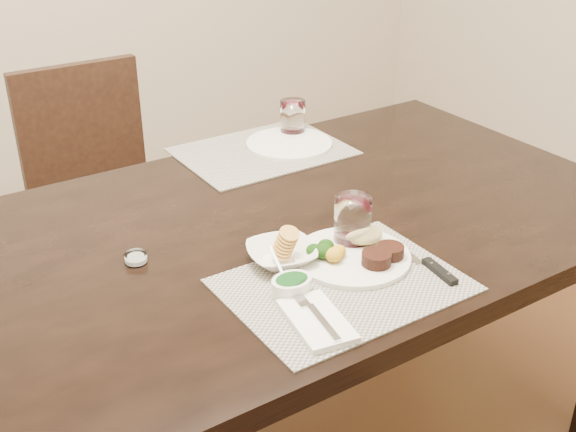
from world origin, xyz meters
TOP-DOWN VIEW (x-y plane):
  - dining_table at (0.00, 0.00)m, footprint 2.00×1.00m
  - chair_far at (0.00, 0.93)m, footprint 0.42×0.42m
  - placemat_near at (0.09, -0.30)m, footprint 0.46×0.34m
  - placemat_far at (0.32, 0.39)m, footprint 0.46×0.34m
  - dinner_plate at (0.17, -0.23)m, footprint 0.25×0.25m
  - napkin_fork at (-0.03, -0.37)m, footprint 0.12×0.18m
  - steak_knife at (0.28, -0.35)m, footprint 0.04×0.23m
  - cracker_bowl at (0.03, -0.16)m, footprint 0.17×0.17m
  - sauce_ramekin at (-0.01, -0.27)m, footprint 0.08×0.12m
  - wine_glass_near at (0.20, -0.18)m, footprint 0.08×0.08m
  - far_plate at (0.40, 0.38)m, footprint 0.25×0.25m
  - wine_glass_far at (0.46, 0.45)m, footprint 0.07×0.07m
  - salt_cellar at (-0.22, 0.01)m, footprint 0.05×0.05m

SIDE VIEW (x-z plane):
  - chair_far at x=0.00m, z-range 0.05..0.95m
  - dining_table at x=0.00m, z-range 0.29..1.04m
  - placemat_near at x=0.09m, z-range 0.75..0.75m
  - placemat_far at x=0.32m, z-range 0.75..0.75m
  - steak_knife at x=0.28m, z-range 0.75..0.76m
  - far_plate at x=0.40m, z-range 0.75..0.76m
  - salt_cellar at x=-0.22m, z-range 0.75..0.77m
  - napkin_fork at x=-0.03m, z-range 0.75..0.77m
  - dinner_plate at x=0.17m, z-range 0.75..0.79m
  - sauce_ramekin at x=-0.01m, z-range 0.74..0.81m
  - cracker_bowl at x=0.03m, z-range 0.74..0.80m
  - wine_glass_far at x=0.46m, z-range 0.75..0.85m
  - wine_glass_near at x=0.20m, z-range 0.75..0.86m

